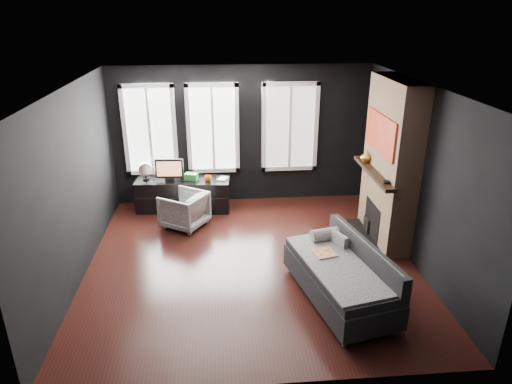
{
  "coord_description": "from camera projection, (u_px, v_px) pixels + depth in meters",
  "views": [
    {
      "loc": [
        -0.45,
        -6.16,
        3.72
      ],
      "look_at": [
        0.1,
        0.3,
        1.05
      ],
      "focal_mm": 32.0,
      "sensor_mm": 36.0,
      "label": 1
    }
  ],
  "objects": [
    {
      "name": "desk_fan",
      "position": [
        145.0,
        171.0,
        8.67
      ],
      "size": [
        0.3,
        0.3,
        0.35
      ],
      "primitive_type": null,
      "rotation": [
        0.0,
        0.0,
        0.24
      ],
      "color": "#979797",
      "rests_on": "media_console"
    },
    {
      "name": "fireplace",
      "position": [
        390.0,
        163.0,
        7.34
      ],
      "size": [
        0.7,
        1.62,
        2.7
      ],
      "primitive_type": null,
      "color": "#93724C",
      "rests_on": "floor"
    },
    {
      "name": "mantel_clock",
      "position": [
        386.0,
        182.0,
        6.86
      ],
      "size": [
        0.13,
        0.13,
        0.04
      ],
      "primitive_type": "cylinder",
      "rotation": [
        0.0,
        0.0,
        -0.21
      ],
      "color": "black",
      "rests_on": "fireplace"
    },
    {
      "name": "wall_right",
      "position": [
        418.0,
        176.0,
        6.81
      ],
      "size": [
        0.02,
        5.0,
        2.7
      ],
      "primitive_type": "cube",
      "color": "black",
      "rests_on": "ground"
    },
    {
      "name": "wall_back",
      "position": [
        241.0,
        135.0,
        8.91
      ],
      "size": [
        5.0,
        0.02,
        2.7
      ],
      "primitive_type": "cube",
      "color": "black",
      "rests_on": "ground"
    },
    {
      "name": "mantel_vase",
      "position": [
        366.0,
        156.0,
        7.75
      ],
      "size": [
        0.26,
        0.26,
        0.2
      ],
      "primitive_type": "imported",
      "rotation": [
        0.0,
        0.0,
        -0.36
      ],
      "color": "#C17725",
      "rests_on": "fireplace"
    },
    {
      "name": "floor",
      "position": [
        251.0,
        262.0,
        7.12
      ],
      "size": [
        5.0,
        5.0,
        0.0
      ],
      "primitive_type": "plane",
      "color": "black",
      "rests_on": "ground"
    },
    {
      "name": "wall_left",
      "position": [
        74.0,
        186.0,
        6.41
      ],
      "size": [
        0.02,
        5.0,
        2.7
      ],
      "primitive_type": "cube",
      "color": "black",
      "rests_on": "ground"
    },
    {
      "name": "ceiling",
      "position": [
        250.0,
        87.0,
        6.1
      ],
      "size": [
        5.0,
        5.0,
        0.0
      ],
      "primitive_type": "plane",
      "color": "white",
      "rests_on": "ground"
    },
    {
      "name": "stripe_pillow",
      "position": [
        339.0,
        244.0,
        6.45
      ],
      "size": [
        0.18,
        0.31,
        0.31
      ],
      "primitive_type": "cube",
      "rotation": [
        0.0,
        0.0,
        0.39
      ],
      "color": "gray",
      "rests_on": "sofa"
    },
    {
      "name": "monitor",
      "position": [
        169.0,
        168.0,
        8.61
      ],
      "size": [
        0.55,
        0.15,
        0.48
      ],
      "primitive_type": null,
      "rotation": [
        0.0,
        0.0,
        -0.06
      ],
      "color": "black",
      "rests_on": "media_console"
    },
    {
      "name": "sofa",
      "position": [
        340.0,
        273.0,
        6.07
      ],
      "size": [
        1.35,
        2.06,
        0.82
      ],
      "primitive_type": null,
      "rotation": [
        0.0,
        0.0,
        0.22
      ],
      "color": "#252527",
      "rests_on": "floor"
    },
    {
      "name": "book",
      "position": [
        219.0,
        173.0,
        8.76
      ],
      "size": [
        0.16,
        0.08,
        0.23
      ],
      "primitive_type": "imported",
      "rotation": [
        0.0,
        0.0,
        -0.42
      ],
      "color": "beige",
      "rests_on": "media_console"
    },
    {
      "name": "media_console",
      "position": [
        184.0,
        194.0,
        8.85
      ],
      "size": [
        1.82,
        0.7,
        0.61
      ],
      "primitive_type": null,
      "rotation": [
        0.0,
        0.0,
        -0.08
      ],
      "color": "black",
      "rests_on": "floor"
    },
    {
      "name": "mug",
      "position": [
        208.0,
        178.0,
        8.64
      ],
      "size": [
        0.16,
        0.15,
        0.13
      ],
      "primitive_type": "imported",
      "rotation": [
        0.0,
        0.0,
        -0.34
      ],
      "color": "#DE5309",
      "rests_on": "media_console"
    },
    {
      "name": "windows",
      "position": [
        217.0,
        83.0,
        8.45
      ],
      "size": [
        4.0,
        0.16,
        1.76
      ],
      "primitive_type": null,
      "color": "white",
      "rests_on": "wall_back"
    },
    {
      "name": "armchair",
      "position": [
        184.0,
        208.0,
        8.14
      ],
      "size": [
        0.91,
        0.93,
        0.71
      ],
      "primitive_type": "imported",
      "rotation": [
        0.0,
        0.0,
        -2.14
      ],
      "color": "silver",
      "rests_on": "floor"
    },
    {
      "name": "storage_box",
      "position": [
        191.0,
        177.0,
        8.69
      ],
      "size": [
        0.28,
        0.22,
        0.13
      ],
      "primitive_type": "cube",
      "rotation": [
        0.0,
        0.0,
        -0.31
      ],
      "color": "#297435",
      "rests_on": "media_console"
    }
  ]
}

